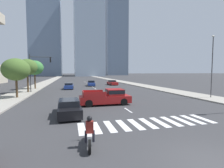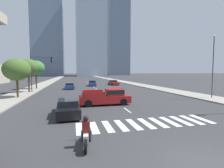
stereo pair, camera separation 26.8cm
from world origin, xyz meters
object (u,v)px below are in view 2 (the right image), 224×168
at_px(sedan_blue_0, 70,86).
at_px(pickup_truck, 107,97).
at_px(street_lamp_east, 213,62).
at_px(traffic_signal_far, 39,67).
at_px(street_tree_nearest, 17,70).
at_px(motorcycle_trailing, 86,134).
at_px(sedan_red_3, 113,83).
at_px(sedan_black_2, 68,107).
at_px(street_tree_third, 36,68).
at_px(sedan_blue_1, 92,83).
at_px(street_tree_second, 28,67).

bearing_deg(sedan_blue_0, pickup_truck, -165.17).
bearing_deg(street_lamp_east, traffic_signal_far, 152.23).
height_order(pickup_truck, traffic_signal_far, traffic_signal_far).
bearing_deg(street_tree_nearest, sedan_blue_0, 59.53).
distance_m(motorcycle_trailing, sedan_red_3, 37.29).
bearing_deg(street_tree_nearest, sedan_black_2, -57.17).
height_order(sedan_red_3, street_tree_third, street_tree_third).
bearing_deg(sedan_red_3, motorcycle_trailing, -19.43).
relative_size(motorcycle_trailing, sedan_black_2, 0.43).
bearing_deg(traffic_signal_far, motorcycle_trailing, -75.03).
bearing_deg(street_tree_nearest, sedan_red_3, 46.92).
distance_m(motorcycle_trailing, sedan_blue_1, 34.59).
relative_size(pickup_truck, sedan_blue_0, 1.16).
bearing_deg(sedan_black_2, street_tree_nearest, 30.23).
bearing_deg(sedan_blue_0, sedan_blue_1, -38.07).
relative_size(traffic_signal_far, street_tree_third, 1.11).
distance_m(street_tree_nearest, street_tree_third, 12.00).
relative_size(sedan_black_2, street_lamp_east, 0.59).
bearing_deg(sedan_red_3, street_tree_second, -57.19).
bearing_deg(sedan_red_3, street_tree_nearest, -46.46).
relative_size(sedan_blue_1, street_lamp_east, 0.57).
height_order(sedan_black_2, sedan_red_3, sedan_black_2).
bearing_deg(pickup_truck, sedan_red_3, 74.31).
xyz_separation_m(street_lamp_east, street_tree_nearest, (-25.08, 6.22, -1.00)).
distance_m(pickup_truck, sedan_blue_1, 24.72).
relative_size(pickup_truck, street_lamp_east, 0.66).
bearing_deg(street_tree_nearest, street_tree_third, 90.00).
xyz_separation_m(sedan_red_3, street_tree_second, (-18.01, -13.18, 3.72)).
bearing_deg(street_tree_second, motorcycle_trailing, -71.24).
bearing_deg(street_lamp_east, street_tree_second, 153.88).
distance_m(motorcycle_trailing, sedan_blue_0, 27.86).
distance_m(traffic_signal_far, street_tree_nearest, 6.38).
bearing_deg(street_tree_third, street_tree_nearest, -90.00).
xyz_separation_m(motorcycle_trailing, pickup_truck, (3.04, 9.63, 0.23)).
bearing_deg(sedan_blue_0, street_tree_second, 130.11).
distance_m(street_tree_second, street_tree_third, 5.91).
bearing_deg(street_tree_third, pickup_truck, -60.46).
distance_m(sedan_black_2, street_tree_third, 23.71).
bearing_deg(street_lamp_east, sedan_blue_0, 136.56).
height_order(sedan_blue_0, street_tree_second, street_tree_second).
relative_size(pickup_truck, sedan_red_3, 1.11).
bearing_deg(pickup_truck, traffic_signal_far, 124.67).
relative_size(motorcycle_trailing, traffic_signal_far, 0.33).
bearing_deg(motorcycle_trailing, sedan_black_2, 15.87).
xyz_separation_m(sedan_blue_0, street_tree_nearest, (-6.63, -11.26, 3.24)).
bearing_deg(street_tree_second, sedan_black_2, -67.84).
bearing_deg(motorcycle_trailing, street_tree_second, 25.66).
xyz_separation_m(street_lamp_east, street_tree_third, (-25.08, 18.21, -0.45)).
distance_m(sedan_blue_1, street_tree_third, 13.91).
relative_size(sedan_black_2, street_tree_second, 0.87).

